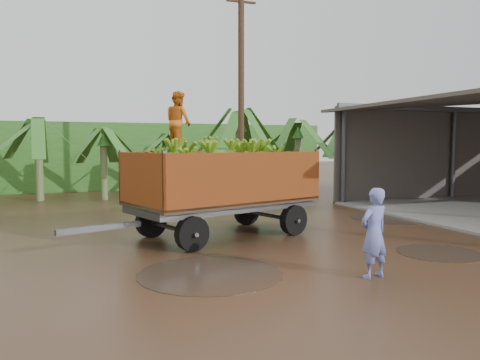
# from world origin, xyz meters

# --- Properties ---
(ground) EXTENTS (100.00, 100.00, 0.00)m
(ground) POSITION_xyz_m (0.00, 0.00, 0.00)
(ground) COLOR black
(ground) RESTS_ON ground
(hedge_north) EXTENTS (22.00, 3.00, 3.60)m
(hedge_north) POSITION_xyz_m (-2.00, 16.00, 1.80)
(hedge_north) COLOR #2D661E
(hedge_north) RESTS_ON ground
(banana_trailer) EXTENTS (6.78, 3.70, 3.80)m
(banana_trailer) POSITION_xyz_m (-1.42, 0.91, 1.46)
(banana_trailer) COLOR #AE4A18
(banana_trailer) RESTS_ON ground
(man_blue) EXTENTS (0.67, 0.51, 1.65)m
(man_blue) POSITION_xyz_m (-0.02, -3.75, 0.83)
(man_blue) COLOR #6C76C5
(man_blue) RESTS_ON ground
(utility_pole) EXTENTS (1.20, 0.24, 8.62)m
(utility_pole) POSITION_xyz_m (1.20, 6.66, 4.36)
(utility_pole) COLOR #47301E
(utility_pole) RESTS_ON ground
(banana_plants) EXTENTS (24.06, 19.99, 4.18)m
(banana_plants) POSITION_xyz_m (-3.04, 8.36, 1.83)
(banana_plants) COLOR #2D661E
(banana_plants) RESTS_ON ground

